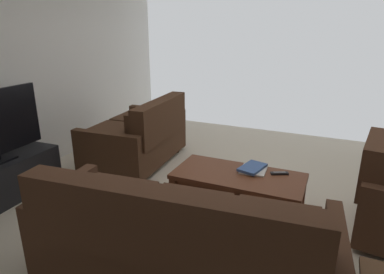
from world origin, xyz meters
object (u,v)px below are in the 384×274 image
coffee_table (238,181)px  loveseat_near (140,136)px  sofa_main (179,240)px  tv_remote (279,173)px  book_stack (253,169)px  tv_stand (1,181)px

coffee_table → loveseat_near: bearing=-24.9°
sofa_main → tv_remote: (-0.43, -1.20, 0.05)m
loveseat_near → tv_remote: size_ratio=8.71×
coffee_table → book_stack: size_ratio=3.71×
sofa_main → coffee_table: (-0.09, -1.05, -0.02)m
tv_remote → book_stack: bearing=4.2°
book_stack → loveseat_near: bearing=-19.5°
tv_remote → loveseat_near: bearing=-16.6°
sofa_main → book_stack: (-0.19, -1.18, 0.06)m
tv_stand → tv_remote: (-2.60, -0.86, 0.22)m
sofa_main → tv_stand: bearing=-8.9°
sofa_main → tv_stand: sofa_main is taller
sofa_main → tv_remote: size_ratio=12.58×
sofa_main → coffee_table: 1.05m
loveseat_near → book_stack: size_ratio=4.47×
tv_remote → tv_stand: bearing=18.3°
sofa_main → tv_remote: bearing=-109.7°
loveseat_near → tv_remote: 1.94m
loveseat_near → coffee_table: loveseat_near is taller
tv_remote → sofa_main: bearing=70.3°
sofa_main → book_stack: size_ratio=6.46×
sofa_main → coffee_table: bearing=-94.9°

